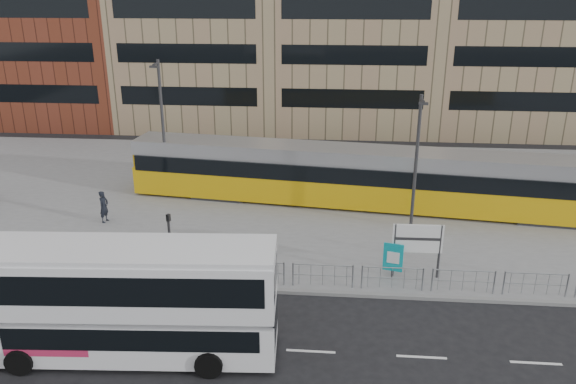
# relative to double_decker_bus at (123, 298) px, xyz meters

# --- Properties ---
(ground) EXTENTS (120.00, 120.00, 0.00)m
(ground) POSITION_rel_double_decker_bus_xyz_m (4.57, 4.66, -2.31)
(ground) COLOR black
(ground) RESTS_ON ground
(plaza) EXTENTS (64.00, 24.00, 0.15)m
(plaza) POSITION_rel_double_decker_bus_xyz_m (4.57, 16.66, -2.24)
(plaza) COLOR gray
(plaza) RESTS_ON ground
(kerb) EXTENTS (64.00, 0.25, 0.17)m
(kerb) POSITION_rel_double_decker_bus_xyz_m (4.57, 4.71, -2.24)
(kerb) COLOR gray
(kerb) RESTS_ON ground
(pedestrian_barrier) EXTENTS (32.07, 0.07, 1.10)m
(pedestrian_barrier) POSITION_rel_double_decker_bus_xyz_m (6.57, 5.16, -1.33)
(pedestrian_barrier) COLOR #93969B
(pedestrian_barrier) RESTS_ON plaza
(road_markings) EXTENTS (62.00, 0.12, 0.01)m
(road_markings) POSITION_rel_double_decker_bus_xyz_m (5.57, 0.66, -2.31)
(road_markings) COLOR white
(road_markings) RESTS_ON ground
(double_decker_bus) EXTENTS (10.82, 3.22, 4.28)m
(double_decker_bus) POSITION_rel_double_decker_bus_xyz_m (0.00, 0.00, 0.00)
(double_decker_bus) COLOR white
(double_decker_bus) RESTS_ON ground
(tram) EXTENTS (29.80, 6.41, 3.50)m
(tram) POSITION_rel_double_decker_bus_xyz_m (9.68, 15.08, -0.41)
(tram) COLOR #D6A30B
(tram) RESTS_ON plaza
(station_sign) EXTENTS (2.23, 0.15, 2.56)m
(station_sign) POSITION_rel_double_decker_bus_xyz_m (11.01, 6.41, -0.38)
(station_sign) COLOR #2D2D30
(station_sign) RESTS_ON plaza
(ad_panel) EXTENTS (0.88, 0.29, 1.67)m
(ad_panel) POSITION_rel_double_decker_bus_xyz_m (9.98, 6.26, -1.18)
(ad_panel) COLOR #2D2D30
(ad_panel) RESTS_ON plaza
(pedestrian) EXTENTS (0.57, 0.74, 1.80)m
(pedestrian) POSITION_rel_double_decker_bus_xyz_m (-5.44, 11.33, -1.26)
(pedestrian) COLOR black
(pedestrian) RESTS_ON plaza
(traffic_light_west) EXTENTS (0.23, 0.25, 3.10)m
(traffic_light_west) POSITION_rel_double_decker_bus_xyz_m (0.09, 5.38, -0.19)
(traffic_light_west) COLOR #2D2D30
(traffic_light_west) RESTS_ON plaza
(lamp_post_west) EXTENTS (0.45, 1.04, 8.42)m
(lamp_post_west) POSITION_rel_double_decker_bus_xyz_m (-3.09, 15.57, 2.42)
(lamp_post_west) COLOR #2D2D30
(lamp_post_west) RESTS_ON plaza
(lamp_post_east) EXTENTS (0.45, 1.04, 7.30)m
(lamp_post_east) POSITION_rel_double_decker_bus_xyz_m (11.50, 11.90, 1.85)
(lamp_post_east) COLOR #2D2D30
(lamp_post_east) RESTS_ON plaza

